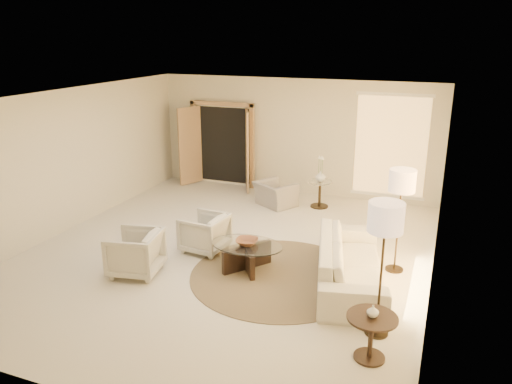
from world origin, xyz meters
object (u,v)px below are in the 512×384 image
(bowl, at_px, (247,242))
(end_vase, at_px, (373,311))
(side_table, at_px, (320,191))
(side_vase, at_px, (320,176))
(armchair_right, at_px, (135,251))
(accent_chair, at_px, (275,190))
(floor_lamp_far, at_px, (385,224))
(coffee_table, at_px, (247,253))
(armchair_left, at_px, (204,231))
(sofa, at_px, (350,262))
(floor_lamp_near, at_px, (402,185))
(end_table, at_px, (371,330))

(bowl, distance_m, end_vase, 2.89)
(side_table, xyz_separation_m, end_vase, (1.99, -5.23, 0.28))
(side_vase, bearing_deg, armchair_right, -114.72)
(armchair_right, relative_size, accent_chair, 0.95)
(floor_lamp_far, distance_m, side_vase, 5.13)
(floor_lamp_far, bearing_deg, end_vase, -90.00)
(coffee_table, bearing_deg, accent_chair, 101.03)
(floor_lamp_far, height_order, bowl, floor_lamp_far)
(floor_lamp_far, bearing_deg, side_vase, 113.16)
(armchair_left, xyz_separation_m, side_table, (1.35, 3.12, -0.01))
(bowl, bearing_deg, coffee_table, 0.00)
(bowl, bearing_deg, sofa, 3.94)
(armchair_left, bearing_deg, armchair_right, -22.62)
(side_table, bearing_deg, armchair_left, -113.40)
(floor_lamp_near, height_order, bowl, floor_lamp_near)
(end_table, relative_size, side_vase, 2.58)
(floor_lamp_far, bearing_deg, end_table, -90.00)
(sofa, xyz_separation_m, side_vase, (-1.38, 3.41, 0.36))
(armchair_right, distance_m, accent_chair, 4.20)
(bowl, relative_size, side_vase, 1.54)
(armchair_left, bearing_deg, end_table, 62.94)
(bowl, bearing_deg, floor_lamp_near, 20.44)
(side_vase, bearing_deg, side_table, 0.00)
(coffee_table, bearing_deg, armchair_right, -153.85)
(armchair_right, xyz_separation_m, side_vase, (2.00, 4.34, 0.33))
(accent_chair, xyz_separation_m, end_table, (2.97, -4.96, 0.03))
(end_table, bearing_deg, sofa, 108.64)
(end_vase, bearing_deg, side_vase, 110.83)
(sofa, distance_m, armchair_right, 3.50)
(floor_lamp_far, xyz_separation_m, bowl, (-2.33, 1.13, -1.07))
(end_table, xyz_separation_m, side_table, (-1.99, 5.23, -0.03))
(armchair_right, distance_m, end_vase, 4.10)
(coffee_table, bearing_deg, floor_lamp_near, 20.44)
(end_vase, xyz_separation_m, side_vase, (-1.99, 5.23, 0.08))
(sofa, height_order, end_vase, sofa)
(end_table, bearing_deg, floor_lamp_far, 90.00)
(coffee_table, xyz_separation_m, side_table, (0.34, 3.53, 0.09))
(floor_lamp_near, bearing_deg, side_vase, 126.82)
(end_table, relative_size, side_table, 1.00)
(floor_lamp_near, distance_m, end_vase, 2.71)
(sofa, xyz_separation_m, end_vase, (0.61, -1.82, 0.29))
(sofa, distance_m, side_table, 3.68)
(armchair_left, bearing_deg, floor_lamp_near, 103.09)
(end_vase, bearing_deg, coffee_table, 143.84)
(coffee_table, xyz_separation_m, floor_lamp_near, (2.33, 0.87, 1.21))
(armchair_left, relative_size, bowl, 2.06)
(accent_chair, relative_size, side_vase, 3.56)
(floor_lamp_near, bearing_deg, end_vase, -90.00)
(accent_chair, bearing_deg, bowl, 131.43)
(end_vase, relative_size, side_vase, 0.63)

